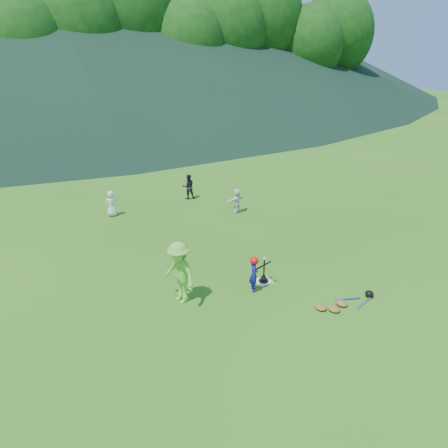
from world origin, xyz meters
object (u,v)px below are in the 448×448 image
object	(u,v)px
fielder_b	(188,187)
home_plate	(264,281)
batter_child	(254,274)
fielder_d	(237,201)
equipment_pile	(342,303)
adult_coach	(179,273)
fielder_a	(111,204)
batting_tee	(264,278)

from	to	relation	value
fielder_b	home_plate	bearing A→B (deg)	93.04
home_plate	batter_child	size ratio (longest dim) A/B	0.45
fielder_d	equipment_pile	bearing A→B (deg)	66.06
home_plate	fielder_b	xyz separation A→B (m)	(1.02, 7.96, 0.55)
batter_child	adult_coach	distance (m)	2.08
adult_coach	fielder_a	size ratio (longest dim) A/B	1.64
adult_coach	fielder_a	bearing A→B (deg)	165.36
fielder_d	home_plate	bearing A→B (deg)	52.20
home_plate	fielder_d	size ratio (longest dim) A/B	0.44
batting_tee	equipment_pile	xyz separation A→B (m)	(1.14, -2.01, -0.06)
home_plate	batter_child	distance (m)	0.76
home_plate	equipment_pile	bearing A→B (deg)	-60.35
fielder_a	fielder_d	bearing A→B (deg)	169.80
home_plate	adult_coach	size ratio (longest dim) A/B	0.26
batting_tee	home_plate	bearing A→B (deg)	0.00
fielder_d	batter_child	bearing A→B (deg)	48.76
fielder_b	equipment_pile	world-z (taller)	fielder_b
fielder_d	fielder_a	bearing A→B (deg)	-39.68
fielder_b	equipment_pile	xyz separation A→B (m)	(0.12, -9.97, -0.49)
batter_child	equipment_pile	size ratio (longest dim) A/B	0.56
home_plate	batting_tee	world-z (taller)	batting_tee
batter_child	batting_tee	distance (m)	0.69
batter_child	batting_tee	size ratio (longest dim) A/B	1.47
fielder_a	batting_tee	xyz separation A→B (m)	(2.56, -7.35, -0.39)
home_plate	adult_coach	world-z (taller)	adult_coach
fielder_b	batter_child	bearing A→B (deg)	89.83
home_plate	fielder_b	world-z (taller)	fielder_b
fielder_d	equipment_pile	world-z (taller)	fielder_d
home_plate	fielder_b	bearing A→B (deg)	82.70
batter_child	equipment_pile	bearing A→B (deg)	-117.32
fielder_b	equipment_pile	distance (m)	9.99
adult_coach	equipment_pile	bearing A→B (deg)	45.01
adult_coach	batting_tee	world-z (taller)	adult_coach
home_plate	batting_tee	distance (m)	0.12
home_plate	fielder_d	world-z (taller)	fielder_d
home_plate	batter_child	xyz separation A→B (m)	(-0.51, -0.29, 0.49)
fielder_b	fielder_d	size ratio (longest dim) A/B	1.10
batter_child	fielder_a	bearing A→B (deg)	33.85
adult_coach	fielder_d	bearing A→B (deg)	124.12
adult_coach	fielder_b	xyz separation A→B (m)	(3.54, 7.85, -0.29)
batting_tee	equipment_pile	size ratio (longest dim) A/B	0.38
fielder_a	fielder_d	xyz separation A→B (m)	(4.63, -1.95, -0.01)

